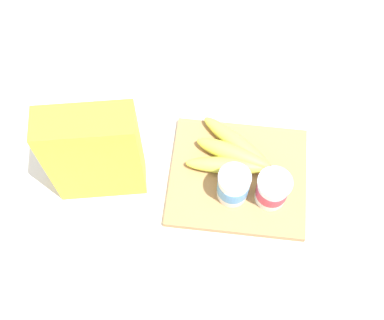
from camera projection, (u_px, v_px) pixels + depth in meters
name	position (u px, v px, depth m)	size (l,w,h in m)	color
ground_plane	(238.00, 178.00, 1.08)	(2.40, 2.40, 0.00)	silver
cutting_board	(238.00, 177.00, 1.08)	(0.29, 0.26, 0.02)	#A37A4C
cereal_box	(94.00, 154.00, 0.96)	(0.18, 0.07, 0.26)	yellow
yogurt_cup_front	(272.00, 190.00, 1.01)	(0.07, 0.07, 0.08)	white
yogurt_cup_back	(233.00, 186.00, 1.01)	(0.07, 0.07, 0.09)	white
banana_bunch	(233.00, 154.00, 1.07)	(0.19, 0.15, 0.04)	#DDDF49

